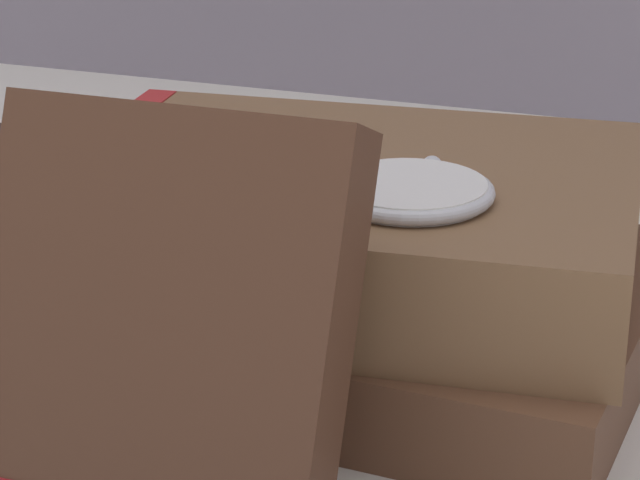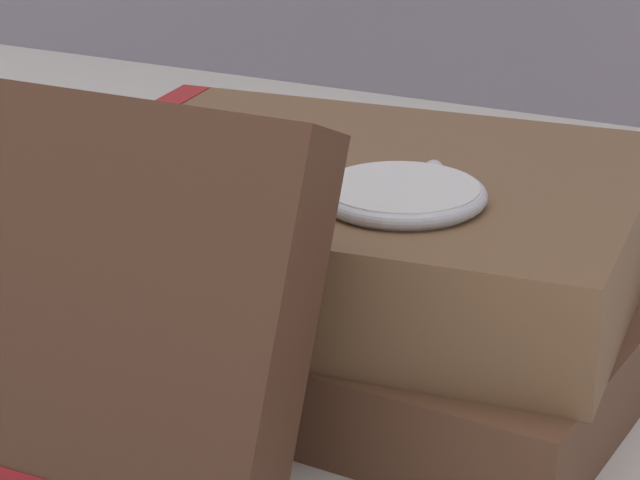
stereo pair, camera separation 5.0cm
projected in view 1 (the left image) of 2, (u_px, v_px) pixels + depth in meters
ground_plane at (198, 372)px, 0.48m from camera, size 3.00×3.00×0.00m
book_flat_bottom at (336, 301)px, 0.50m from camera, size 0.23×0.18×0.03m
book_flat_top at (329, 218)px, 0.47m from camera, size 0.22×0.17×0.04m
book_leaning_front at (161, 342)px, 0.37m from camera, size 0.10×0.07×0.12m
pocket_watch at (410, 191)px, 0.43m from camera, size 0.06×0.06×0.01m
reading_glasses at (415, 211)px, 0.63m from camera, size 0.11×0.08×0.00m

